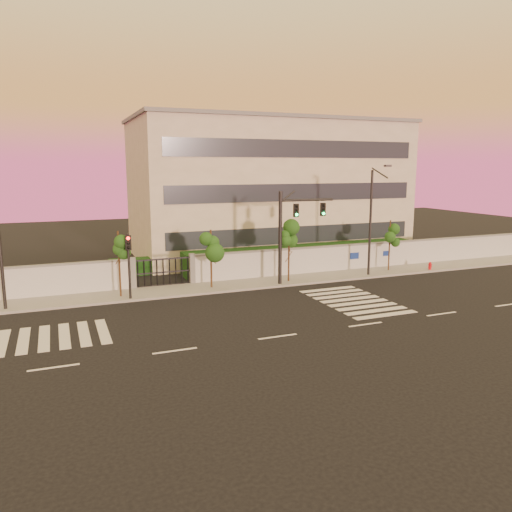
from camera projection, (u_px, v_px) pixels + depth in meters
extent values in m
plane|color=black|center=(278.00, 337.00, 23.95)|extent=(120.00, 120.00, 0.00)
cube|color=gray|center=(213.00, 287.00, 33.51)|extent=(60.00, 3.00, 0.15)
cube|color=#B8BABF|center=(380.00, 256.00, 40.09)|extent=(31.00, 0.30, 2.00)
cube|color=slate|center=(380.00, 243.00, 39.90)|extent=(31.00, 0.36, 0.12)
cube|color=slate|center=(133.00, 274.00, 32.85)|extent=(0.35, 0.35, 2.20)
cube|color=slate|center=(192.00, 269.00, 34.33)|extent=(0.35, 0.35, 2.20)
cube|color=black|center=(304.00, 257.00, 40.35)|extent=(20.00, 2.00, 1.80)
cube|color=black|center=(150.00, 265.00, 38.24)|extent=(6.00, 1.50, 1.20)
cube|color=#B7B19B|center=(268.00, 189.00, 46.30)|extent=(24.00, 12.00, 12.00)
cube|color=#262D38|center=(296.00, 235.00, 41.42)|extent=(22.00, 0.08, 1.40)
cube|color=#262D38|center=(297.00, 192.00, 40.80)|extent=(22.00, 0.08, 1.40)
cube|color=#262D38|center=(298.00, 149.00, 40.19)|extent=(22.00, 0.08, 1.40)
cube|color=slate|center=(268.00, 122.00, 45.22)|extent=(24.40, 12.40, 0.30)
cube|color=silver|center=(2.00, 343.00, 23.08)|extent=(0.50, 4.00, 0.02)
cube|color=silver|center=(23.00, 340.00, 23.41)|extent=(0.50, 4.00, 0.02)
cube|color=silver|center=(44.00, 338.00, 23.75)|extent=(0.50, 4.00, 0.02)
cube|color=silver|center=(64.00, 336.00, 24.08)|extent=(0.50, 4.00, 0.02)
cube|color=silver|center=(84.00, 333.00, 24.41)|extent=(0.50, 4.00, 0.02)
cube|color=silver|center=(103.00, 331.00, 24.75)|extent=(0.50, 4.00, 0.02)
cube|color=silver|center=(386.00, 315.00, 27.45)|extent=(4.00, 0.50, 0.02)
cube|color=silver|center=(376.00, 311.00, 28.27)|extent=(4.00, 0.50, 0.02)
cube|color=silver|center=(367.00, 307.00, 29.09)|extent=(4.00, 0.50, 0.02)
cube|color=silver|center=(358.00, 303.00, 29.91)|extent=(4.00, 0.50, 0.02)
cube|color=silver|center=(350.00, 299.00, 30.73)|extent=(4.00, 0.50, 0.02)
cube|color=silver|center=(342.00, 296.00, 31.56)|extent=(4.00, 0.50, 0.02)
cube|color=silver|center=(335.00, 292.00, 32.38)|extent=(4.00, 0.50, 0.02)
cube|color=silver|center=(328.00, 289.00, 33.20)|extent=(4.00, 0.50, 0.02)
cube|color=silver|center=(54.00, 367.00, 20.25)|extent=(2.00, 0.15, 0.01)
cube|color=silver|center=(175.00, 351.00, 22.10)|extent=(2.00, 0.15, 0.01)
cube|color=silver|center=(278.00, 337.00, 23.95)|extent=(2.00, 0.15, 0.01)
cube|color=silver|center=(365.00, 324.00, 25.80)|extent=(2.00, 0.15, 0.01)
cube|color=silver|center=(442.00, 314.00, 27.65)|extent=(2.00, 0.15, 0.01)
cube|color=silver|center=(508.00, 305.00, 29.50)|extent=(2.00, 0.15, 0.01)
cylinder|color=#382314|center=(119.00, 265.00, 30.56)|extent=(0.11, 0.11, 4.21)
sphere|color=#1C4614|center=(118.00, 245.00, 30.34)|extent=(1.00, 1.00, 1.00)
sphere|color=#1C4614|center=(124.00, 254.00, 30.73)|extent=(0.76, 0.76, 0.76)
sphere|color=#1C4614|center=(114.00, 252.00, 30.19)|extent=(0.73, 0.73, 0.73)
cylinder|color=#382314|center=(211.00, 260.00, 32.91)|extent=(0.13, 0.13, 4.00)
sphere|color=#1C4614|center=(211.00, 242.00, 32.70)|extent=(1.17, 1.17, 1.17)
sphere|color=#1C4614|center=(215.00, 250.00, 33.13)|extent=(0.89, 0.89, 0.89)
sphere|color=#1C4614|center=(207.00, 249.00, 32.50)|extent=(0.85, 0.85, 0.85)
cylinder|color=#382314|center=(289.00, 254.00, 34.76)|extent=(0.12, 0.12, 4.17)
sphere|color=#1C4614|center=(289.00, 236.00, 34.54)|extent=(1.07, 1.07, 1.07)
sphere|color=#1C4614|center=(292.00, 244.00, 34.96)|extent=(0.82, 0.82, 0.82)
sphere|color=#1C4614|center=(286.00, 242.00, 34.37)|extent=(0.78, 0.78, 0.78)
cylinder|color=#382314|center=(389.00, 246.00, 38.45)|extent=(0.11, 0.11, 4.04)
sphere|color=#1C4614|center=(390.00, 231.00, 38.24)|extent=(1.02, 1.02, 1.02)
sphere|color=#1C4614|center=(392.00, 238.00, 38.64)|extent=(0.78, 0.78, 0.78)
sphere|color=#1C4614|center=(388.00, 236.00, 38.08)|extent=(0.74, 0.74, 0.74)
cylinder|color=black|center=(280.00, 239.00, 33.73)|extent=(0.25, 0.25, 6.45)
cylinder|color=black|center=(307.00, 200.00, 34.01)|extent=(3.95, 0.32, 0.17)
cube|color=black|center=(296.00, 210.00, 33.77)|extent=(0.36, 0.19, 0.94)
sphere|color=#0CF259|center=(297.00, 215.00, 33.73)|extent=(0.21, 0.21, 0.21)
cube|color=black|center=(323.00, 209.00, 34.54)|extent=(0.36, 0.19, 0.94)
sphere|color=#0CF259|center=(324.00, 214.00, 34.50)|extent=(0.21, 0.21, 0.21)
cylinder|color=black|center=(129.00, 267.00, 30.05)|extent=(0.15, 0.15, 4.14)
cube|color=black|center=(128.00, 243.00, 29.74)|extent=(0.32, 0.17, 0.83)
sphere|color=red|center=(128.00, 239.00, 29.60)|extent=(0.18, 0.18, 0.18)
cylinder|color=black|center=(370.00, 224.00, 36.49)|extent=(0.18, 0.18, 7.83)
cylinder|color=black|center=(380.00, 173.00, 35.03)|extent=(0.10, 1.87, 0.76)
cube|color=#3F3F44|center=(388.00, 166.00, 34.14)|extent=(0.49, 0.24, 0.15)
cylinder|color=red|center=(430.00, 268.00, 38.93)|extent=(0.22, 0.22, 0.50)
cylinder|color=red|center=(430.00, 265.00, 38.88)|extent=(0.28, 0.28, 0.10)
sphere|color=red|center=(430.00, 263.00, 38.86)|extent=(0.18, 0.18, 0.18)
cylinder|color=red|center=(430.00, 267.00, 38.91)|extent=(0.29, 0.14, 0.10)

